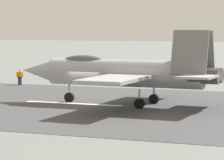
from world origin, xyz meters
name	(u,v)px	position (x,y,z in m)	size (l,w,h in m)	color
ground_plane	(85,104)	(0.00, 0.00, 0.00)	(400.00, 400.00, 0.00)	slate
runway_strip	(85,104)	(-0.02, 0.00, 0.01)	(240.00, 26.00, 0.02)	#444446
fighter_jet	(123,72)	(-2.90, -0.73, 2.49)	(16.53, 14.90, 5.69)	#A3A6AF
crew_person	(20,77)	(12.57, -12.18, 0.80)	(0.67, 0.40, 1.61)	#1E2338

